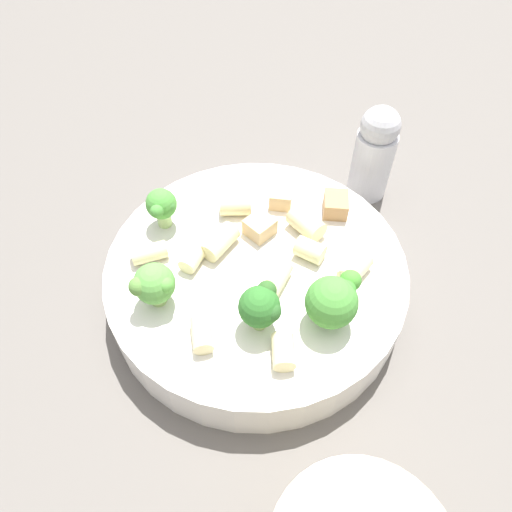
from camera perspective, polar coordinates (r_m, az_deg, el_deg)
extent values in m
plane|color=#5B5651|center=(0.40, 0.00, -4.29)|extent=(2.00, 2.00, 0.00)
cylinder|color=silver|center=(0.38, 0.00, -2.69)|extent=(0.22, 0.22, 0.04)
cylinder|color=beige|center=(0.37, 0.00, -1.24)|extent=(0.20, 0.20, 0.01)
torus|color=silver|center=(0.37, 0.00, -1.15)|extent=(0.22, 0.22, 0.00)
cylinder|color=#84AD60|center=(0.34, 8.29, -6.79)|extent=(0.01, 0.01, 0.01)
sphere|color=#478E38|center=(0.33, 8.63, -5.25)|extent=(0.03, 0.03, 0.03)
sphere|color=#3D8F2F|center=(0.33, 10.19, -3.87)|extent=(0.01, 0.01, 0.01)
sphere|color=#438E2F|center=(0.33, 10.43, -3.36)|extent=(0.01, 0.01, 0.01)
cylinder|color=#93B766|center=(0.35, -11.16, -4.51)|extent=(0.01, 0.01, 0.01)
sphere|color=#569942|center=(0.34, -11.55, -3.10)|extent=(0.03, 0.03, 0.03)
sphere|color=#559F3F|center=(0.33, -10.32, -3.29)|extent=(0.01, 0.01, 0.01)
sphere|color=#55863A|center=(0.34, -13.24, -3.40)|extent=(0.01, 0.01, 0.01)
cylinder|color=#9EC175|center=(0.39, -10.81, 3.98)|extent=(0.01, 0.01, 0.01)
sphere|color=#478E38|center=(0.38, -11.14, 5.48)|extent=(0.02, 0.02, 0.02)
sphere|color=#418238|center=(0.38, -10.26, 5.25)|extent=(0.01, 0.01, 0.01)
sphere|color=#458937|center=(0.37, -11.28, 5.01)|extent=(0.01, 0.01, 0.01)
cylinder|color=#93B766|center=(0.33, 0.37, -7.27)|extent=(0.01, 0.01, 0.01)
sphere|color=#2D6B28|center=(0.32, 0.38, -5.83)|extent=(0.03, 0.03, 0.03)
sphere|color=#2F5B25|center=(0.32, 1.23, -3.95)|extent=(0.01, 0.01, 0.01)
sphere|color=#2D5E28|center=(0.32, 1.64, -6.32)|extent=(0.01, 0.01, 0.01)
cylinder|color=beige|center=(0.38, -3.76, 2.09)|extent=(0.02, 0.03, 0.02)
cylinder|color=beige|center=(0.37, -6.93, 0.22)|extent=(0.02, 0.03, 0.01)
cylinder|color=beige|center=(0.36, 11.27, -1.39)|extent=(0.02, 0.03, 0.02)
cylinder|color=beige|center=(0.35, 2.35, -2.71)|extent=(0.02, 0.03, 0.01)
cylinder|color=beige|center=(0.40, -2.32, 5.83)|extent=(0.03, 0.03, 0.02)
cylinder|color=beige|center=(0.37, 6.17, 0.67)|extent=(0.02, 0.02, 0.02)
cylinder|color=beige|center=(0.38, -12.10, 0.35)|extent=(0.03, 0.03, 0.01)
cylinder|color=beige|center=(0.39, 5.78, 3.71)|extent=(0.03, 0.03, 0.02)
cylinder|color=beige|center=(0.33, -6.71, -8.63)|extent=(0.03, 0.03, 0.01)
cylinder|color=beige|center=(0.32, 3.15, -10.82)|extent=(0.02, 0.03, 0.01)
cube|color=#A87A4C|center=(0.40, 9.10, 5.81)|extent=(0.03, 0.03, 0.01)
cube|color=tan|center=(0.38, 0.43, 3.37)|extent=(0.02, 0.02, 0.01)
cube|color=tan|center=(0.40, 2.84, 6.49)|extent=(0.02, 0.02, 0.01)
cylinder|color=silver|center=(0.47, 13.04, 10.17)|extent=(0.04, 0.04, 0.07)
sphere|color=#B7B7BC|center=(0.44, 14.04, 14.23)|extent=(0.03, 0.03, 0.03)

